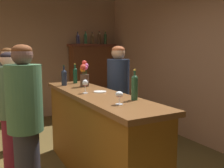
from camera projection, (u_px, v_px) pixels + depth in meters
wall_back at (21, 56)px, 5.40m from camera, size 4.93×0.12×2.93m
bar_counter at (96, 136)px, 2.87m from camera, size 0.56×2.33×1.08m
display_cabinet at (92, 78)px, 5.98m from camera, size 1.17×0.42×1.75m
wine_bottle_pinot at (135, 86)px, 2.35m from camera, size 0.07×0.07×0.31m
wine_bottle_malbec at (64, 77)px, 3.39m from camera, size 0.08×0.08×0.29m
wine_bottle_chardonnay at (75, 75)px, 3.63m from camera, size 0.06×0.06×0.30m
wine_glass_front at (119, 95)px, 2.15m from camera, size 0.07×0.07×0.12m
wine_glass_mid at (85, 84)px, 2.74m from camera, size 0.07×0.07×0.16m
flower_arrangement at (84, 75)px, 3.27m from camera, size 0.13×0.12×0.36m
cheese_plate at (100, 92)px, 2.82m from camera, size 0.15×0.15×0.01m
display_bottle_left at (78, 39)px, 5.67m from camera, size 0.08×0.08×0.29m
display_bottle_midleft at (85, 38)px, 5.77m from camera, size 0.07×0.07×0.33m
display_bottle_center at (92, 39)px, 5.85m from camera, size 0.08×0.08×0.29m
display_bottle_midright at (99, 38)px, 5.94m from camera, size 0.08×0.08×0.34m
display_bottle_right at (105, 39)px, 6.02m from camera, size 0.07×0.07×0.34m
patron_tall at (10, 97)px, 3.62m from camera, size 0.39×0.39×1.62m
patron_in_navy at (11, 112)px, 2.77m from camera, size 0.31×0.31×1.55m
patron_near_entrance at (25, 122)px, 2.25m from camera, size 0.33×0.33×1.62m
bartender at (118, 94)px, 3.69m from camera, size 0.34×0.34×1.64m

